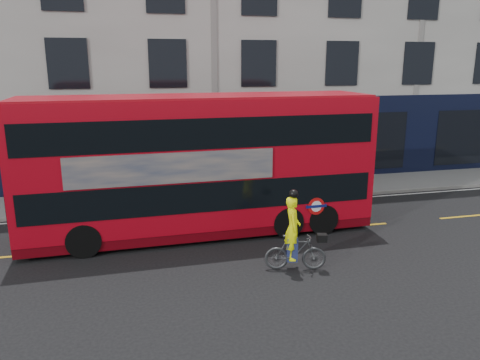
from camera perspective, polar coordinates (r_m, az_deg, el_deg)
name	(u,v)px	position (r m, az deg, el deg)	size (l,w,h in m)	color
ground	(266,253)	(14.22, 3.19, -8.83)	(120.00, 120.00, 0.00)	black
pavement	(222,194)	(20.16, -2.17, -1.66)	(60.00, 3.00, 0.12)	slate
kerb	(230,203)	(18.75, -1.25, -2.86)	(60.00, 0.12, 0.13)	slate
building_terrace	(196,24)	(25.82, -5.38, 18.41)	(50.00, 10.07, 15.00)	beige
road_edge_line	(232,207)	(18.49, -1.04, -3.30)	(58.00, 0.10, 0.01)	silver
lane_dashes	(253,235)	(15.55, 1.58, -6.73)	(58.00, 0.12, 0.01)	gold
bus	(201,164)	(15.23, -4.77, 1.91)	(11.33, 2.79, 4.55)	#B20715
cyclist	(294,243)	(12.91, 6.66, -7.64)	(1.75, 0.87, 2.29)	#404245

